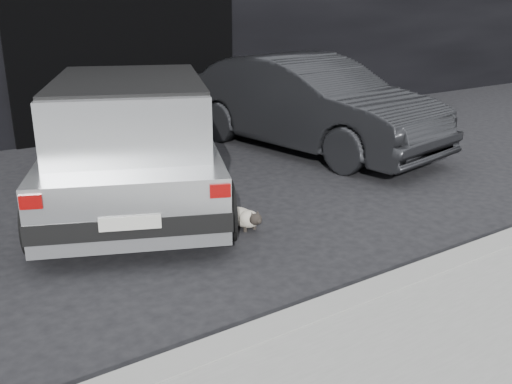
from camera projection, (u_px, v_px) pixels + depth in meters
ground at (191, 210)px, 6.39m from camera, size 80.00×80.00×0.00m
garage_opening at (130, 58)px, 9.63m from camera, size 4.00×0.10×2.60m
curb at (437, 270)px, 4.86m from camera, size 18.00×0.25×0.12m
silver_hatchback at (132, 135)px, 6.42m from camera, size 3.17×4.30×1.45m
second_car at (308, 104)px, 8.76m from camera, size 2.25×4.56×1.44m
cat_siamese at (244, 218)px, 5.88m from camera, size 0.25×0.70×0.24m
cat_white at (208, 217)px, 5.76m from camera, size 0.68×0.31×0.32m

